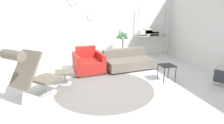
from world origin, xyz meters
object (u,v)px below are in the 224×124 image
at_px(lounge_chair, 30,70).
at_px(side_table, 167,67).
at_px(shelf_unit, 151,33).
at_px(ottoman, 65,74).
at_px(armchair_red, 88,63).
at_px(potted_plant, 123,46).
at_px(couch_low, 128,62).

xyz_separation_m(lounge_chair, side_table, (3.39, 0.28, -0.29)).
bearing_deg(shelf_unit, lounge_chair, -144.51).
height_order(ottoman, armchair_red, armchair_red).
bearing_deg(potted_plant, armchair_red, -141.07).
relative_size(side_table, potted_plant, 0.37).
xyz_separation_m(side_table, potted_plant, (-0.47, 2.50, 0.14)).
bearing_deg(ottoman, side_table, -9.55).
bearing_deg(lounge_chair, ottoman, 90.00).
distance_m(lounge_chair, armchair_red, 2.11).
distance_m(couch_low, potted_plant, 1.23).
xyz_separation_m(ottoman, armchair_red, (0.73, 0.81, 0.02)).
bearing_deg(couch_low, potted_plant, -105.88).
xyz_separation_m(ottoman, couch_low, (2.08, 0.87, -0.04)).
height_order(ottoman, couch_low, couch_low).
bearing_deg(side_table, lounge_chair, -175.22).
distance_m(couch_low, side_table, 1.49).
bearing_deg(ottoman, armchair_red, 48.01).
height_order(armchair_red, side_table, armchair_red).
relative_size(armchair_red, shelf_unit, 0.47).
relative_size(couch_low, potted_plant, 1.37).
bearing_deg(ottoman, lounge_chair, -131.43).
height_order(lounge_chair, shelf_unit, shelf_unit).
distance_m(couch_low, shelf_unit, 2.19).
distance_m(ottoman, armchair_red, 1.09).
height_order(lounge_chair, armchair_red, lounge_chair).
distance_m(ottoman, potted_plant, 3.06).
xyz_separation_m(lounge_chair, ottoman, (0.66, 0.74, -0.42)).
bearing_deg(lounge_chair, side_table, 46.21).
distance_m(armchair_red, potted_plant, 1.98).
xyz_separation_m(lounge_chair, potted_plant, (2.91, 2.79, -0.15)).
bearing_deg(armchair_red, potted_plant, -147.99).
bearing_deg(couch_low, side_table, 108.92).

